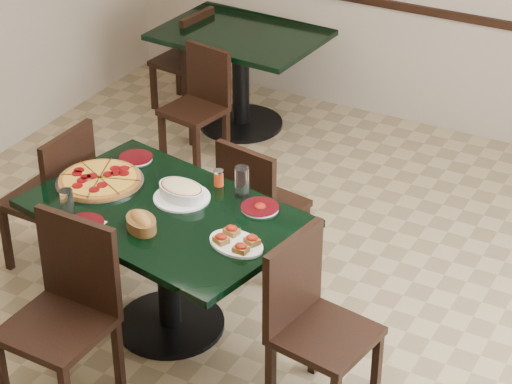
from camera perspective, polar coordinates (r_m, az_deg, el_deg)
The scene contains 20 objects.
floor at distance 5.60m, azimuth -0.57°, elevation -7.16°, with size 5.50×5.50×0.00m, color olive.
main_table at distance 5.22m, azimuth -5.16°, elevation -2.73°, with size 1.53×1.14×0.75m.
back_table at distance 7.40m, azimuth -0.89°, elevation 7.48°, with size 1.21×0.91×0.75m.
chair_far at distance 5.71m, azimuth 0.05°, elevation -0.56°, with size 0.46×0.46×0.86m.
chair_near at distance 4.86m, azimuth -10.74°, elevation -6.31°, with size 0.47×0.47×0.97m.
chair_right at distance 4.77m, azimuth 3.17°, elevation -7.11°, with size 0.49×0.49×0.92m.
chair_left at distance 5.84m, azimuth -11.30°, elevation 0.00°, with size 0.44×0.44×0.92m.
back_chair_near at distance 7.00m, azimuth -3.21°, elevation 5.33°, with size 0.44×0.44×0.81m.
back_chair_left at distance 7.71m, azimuth -3.87°, elevation 7.77°, with size 0.41×0.41×0.81m.
pepperoni_pizza at distance 5.40m, azimuth -8.92°, elevation 0.69°, with size 0.48×0.48×0.04m.
lasagna_casserole at distance 5.19m, azimuth -4.28°, elevation 0.06°, with size 0.30×0.30×0.09m.
bread_basket at distance 4.96m, azimuth -6.58°, elevation -1.73°, with size 0.24×0.22×0.09m.
bruschetta_platter at distance 4.82m, azimuth -1.14°, elevation -2.81°, with size 0.34×0.27×0.05m.
side_plate_near at distance 5.05m, azimuth -9.75°, elevation -1.79°, with size 0.20×0.20×0.02m.
side_plate_far_r at distance 5.11m, azimuth 0.23°, elevation -0.88°, with size 0.20×0.20×0.03m.
side_plate_far_l at distance 5.61m, azimuth -6.88°, elevation 1.95°, with size 0.19×0.19×0.02m.
napkin_setting at distance 5.05m, azimuth -9.80°, elevation -1.90°, with size 0.17×0.17×0.01m.
water_glass_a at distance 5.19m, azimuth -0.81°, elevation 0.60°, with size 0.08×0.08×0.16m, color silver.
water_glass_b at distance 5.11m, azimuth -10.75°, elevation -0.64°, with size 0.07×0.07×0.15m, color silver.
pepper_shaker at distance 5.30m, azimuth -2.15°, elevation 0.83°, with size 0.05×0.05×0.09m.
Camera 1 is at (2.17, -3.86, 3.42)m, focal length 70.00 mm.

